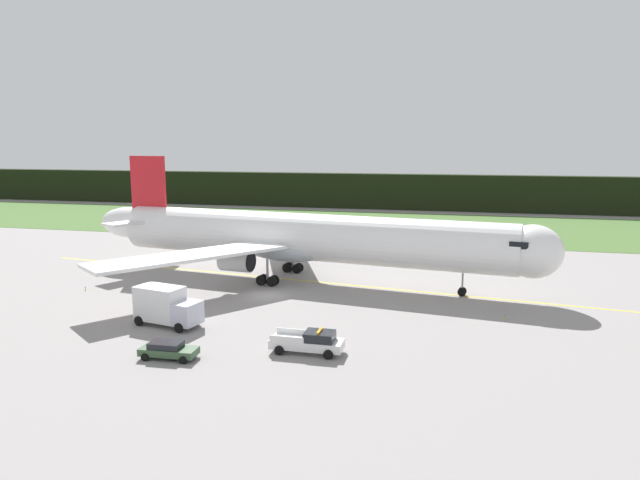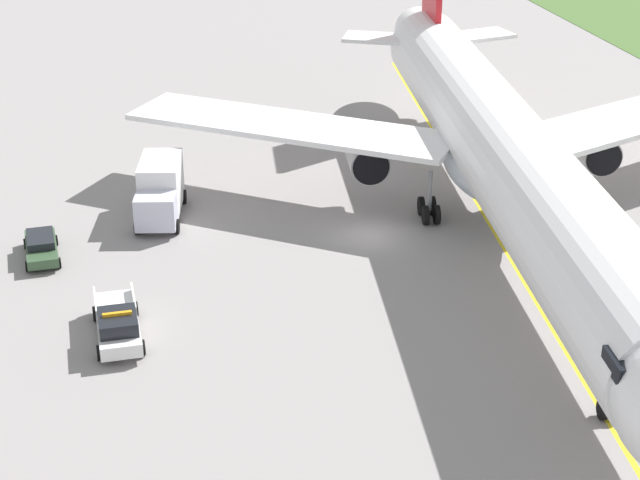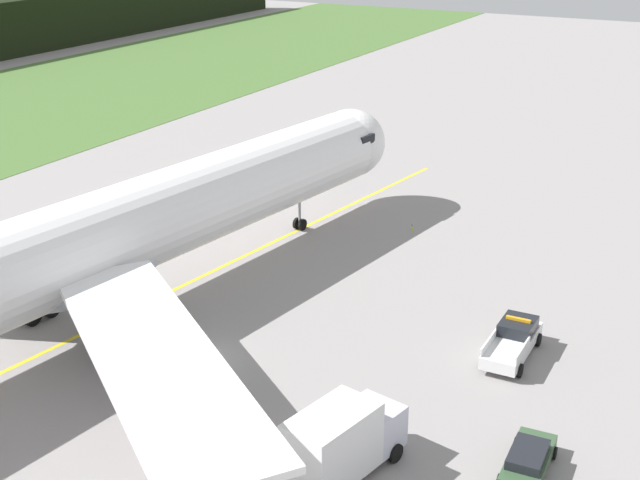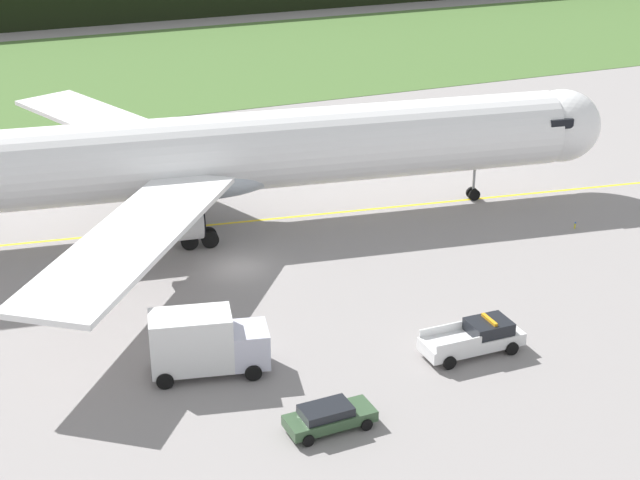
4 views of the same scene
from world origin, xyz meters
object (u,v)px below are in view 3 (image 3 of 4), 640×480
Objects in this scene: airliner at (108,238)px; ops_pickup_truck at (513,340)px; staff_car at (528,460)px; catering_truck at (342,441)px.

airliner is 24.17m from ops_pickup_truck.
ops_pickup_truck reaches higher than staff_car.
catering_truck is at bearing 166.26° from ops_pickup_truck.
catering_truck reaches higher than staff_car.
airliner reaches higher than ops_pickup_truck.
airliner is at bearing 106.78° from ops_pickup_truck.
ops_pickup_truck is 1.29× the size of staff_car.
airliner is 13.08× the size of staff_car.
catering_truck reaches higher than ops_pickup_truck.
airliner is 8.95× the size of catering_truck.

